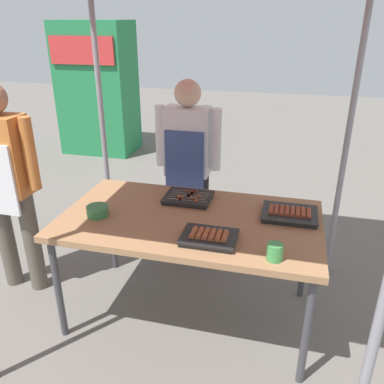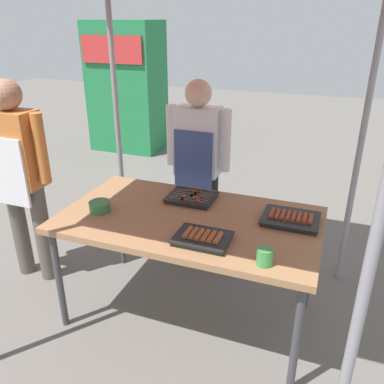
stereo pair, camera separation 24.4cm
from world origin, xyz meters
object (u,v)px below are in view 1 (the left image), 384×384
at_px(tray_grilled_sausages, 290,214).
at_px(drink_cup_near_edge, 275,252).
at_px(vendor_woman, 188,159).
at_px(tray_pork_links, 209,237).
at_px(stall_table, 190,225).
at_px(condiment_bowl, 98,211).
at_px(customer_nearby, 6,176).
at_px(tray_meat_skewers, 188,198).
at_px(neighbor_stall_right, 98,89).

height_order(tray_grilled_sausages, drink_cup_near_edge, drink_cup_near_edge).
bearing_deg(vendor_woman, tray_pork_links, 111.24).
distance_m(stall_table, vendor_woman, 0.78).
bearing_deg(condiment_bowl, tray_grilled_sausages, 13.62).
height_order(stall_table, customer_nearby, customer_nearby).
relative_size(stall_table, vendor_woman, 1.08).
relative_size(tray_meat_skewers, tray_pork_links, 1.03).
bearing_deg(stall_table, neighbor_stall_right, 124.44).
height_order(tray_grilled_sausages, neighbor_stall_right, neighbor_stall_right).
bearing_deg(vendor_woman, tray_grilled_sausages, 144.58).
bearing_deg(tray_grilled_sausages, drink_cup_near_edge, -96.84).
height_order(tray_pork_links, vendor_woman, vendor_woman).
bearing_deg(condiment_bowl, vendor_woman, 67.34).
distance_m(tray_pork_links, drink_cup_near_edge, 0.38).
height_order(tray_pork_links, drink_cup_near_edge, drink_cup_near_edge).
relative_size(tray_grilled_sausages, customer_nearby, 0.22).
height_order(tray_pork_links, customer_nearby, customer_nearby).
bearing_deg(tray_meat_skewers, customer_nearby, -169.20).
relative_size(tray_grilled_sausages, tray_meat_skewers, 1.07).
xyz_separation_m(tray_pork_links, vendor_woman, (-0.38, 0.98, 0.09)).
distance_m(tray_pork_links, customer_nearby, 1.50).
bearing_deg(drink_cup_near_edge, stall_table, 147.01).
bearing_deg(condiment_bowl, tray_meat_skewers, 36.59).
relative_size(tray_pork_links, neighbor_stall_right, 0.17).
bearing_deg(stall_table, condiment_bowl, -167.92).
distance_m(tray_meat_skewers, drink_cup_near_edge, 0.85).
bearing_deg(customer_nearby, stall_table, -0.36).
relative_size(vendor_woman, customer_nearby, 0.97).
bearing_deg(customer_nearby, tray_pork_links, -9.73).
xyz_separation_m(condiment_bowl, vendor_woman, (0.36, 0.85, 0.08)).
height_order(stall_table, tray_grilled_sausages, tray_grilled_sausages).
bearing_deg(customer_nearby, tray_grilled_sausages, 4.59).
bearing_deg(tray_grilled_sausages, customer_nearby, -175.41).
height_order(stall_table, drink_cup_near_edge, drink_cup_near_edge).
bearing_deg(vendor_woman, neighbor_stall_right, -51.26).
distance_m(condiment_bowl, vendor_woman, 0.93).
height_order(stall_table, vendor_woman, vendor_woman).
bearing_deg(vendor_woman, customer_nearby, 33.51).
height_order(tray_meat_skewers, customer_nearby, customer_nearby).
xyz_separation_m(tray_pork_links, neighbor_stall_right, (-2.41, 3.51, 0.16)).
bearing_deg(neighbor_stall_right, vendor_woman, -51.26).
relative_size(stall_table, tray_meat_skewers, 5.08).
xyz_separation_m(tray_grilled_sausages, vendor_woman, (-0.80, 0.57, 0.09)).
xyz_separation_m(tray_pork_links, condiment_bowl, (-0.74, 0.12, 0.01)).
xyz_separation_m(tray_grilled_sausages, tray_meat_skewers, (-0.67, 0.08, -0.00)).
height_order(tray_pork_links, condiment_bowl, condiment_bowl).
height_order(tray_grilled_sausages, vendor_woman, vendor_woman).
bearing_deg(vendor_woman, drink_cup_near_edge, 124.53).
bearing_deg(condiment_bowl, stall_table, 12.08).
bearing_deg(tray_pork_links, drink_cup_near_edge, -15.89).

